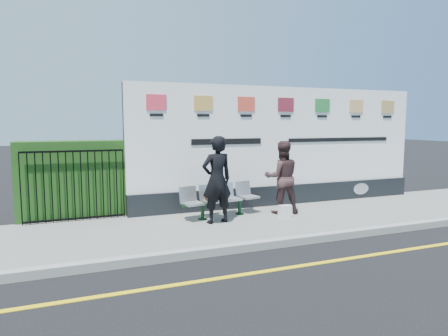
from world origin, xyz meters
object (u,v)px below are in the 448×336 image
woman_right (282,177)px  bench (222,208)px  billboard (283,154)px  woman_left (217,180)px

woman_right → bench: bearing=7.6°
bench → woman_right: (1.43, -0.17, 0.64)m
bench → woman_right: woman_right is taller
billboard → woman_left: size_ratio=4.38×
bench → billboard: bearing=10.5°
woman_left → woman_right: size_ratio=1.09×
woman_left → woman_right: (1.72, 0.30, -0.07)m
bench → woman_right: 1.58m
woman_right → billboard: bearing=-107.2°
billboard → woman_left: bearing=-151.4°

